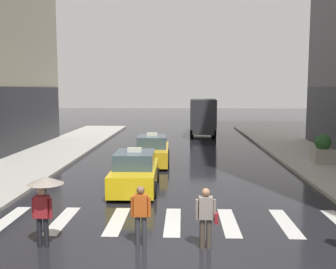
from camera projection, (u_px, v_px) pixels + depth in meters
name	position (u px, v px, depth m)	size (l,w,h in m)	color
ground_plane	(170.00, 261.00, 9.90)	(160.00, 160.00, 0.00)	black
crosswalk_markings	(173.00, 222.00, 12.88)	(11.30, 2.80, 0.01)	silver
taxi_lead	(135.00, 173.00, 16.96)	(2.00, 4.57, 1.80)	yellow
taxi_second	(152.00, 151.00, 22.75)	(2.03, 4.59, 1.80)	gold
box_truck	(203.00, 116.00, 36.36)	(2.50, 7.61, 3.35)	#2D2D2D
pedestrian_with_umbrella	(44.00, 192.00, 10.65)	(0.96, 0.96, 1.94)	black
pedestrian_with_handbag	(206.00, 215.00, 10.61)	(0.61, 0.24, 1.65)	#473D33
pedestrian_plain_coat	(141.00, 212.00, 10.85)	(0.55, 0.24, 1.65)	#333338
planter_mid_block	(323.00, 150.00, 22.35)	(1.10, 1.10, 1.60)	#A8A399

